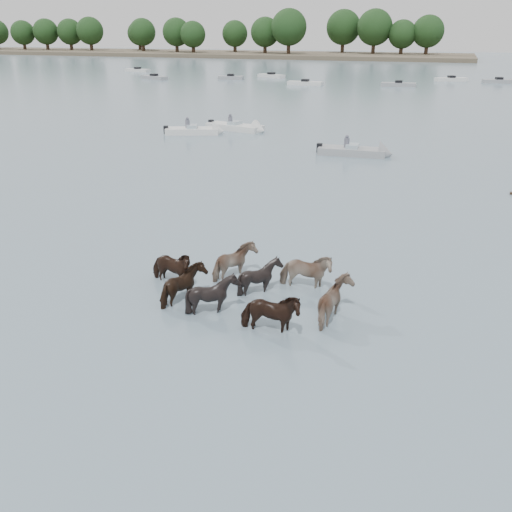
% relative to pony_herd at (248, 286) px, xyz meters
% --- Properties ---
extents(ground, '(400.00, 400.00, 0.00)m').
position_rel_pony_herd_xyz_m(ground, '(0.74, -2.09, -0.48)').
color(ground, slate).
rests_on(ground, ground).
extents(shoreline, '(160.00, 30.00, 1.00)m').
position_rel_pony_herd_xyz_m(shoreline, '(-69.26, 147.91, 0.02)').
color(shoreline, '#4C4233').
rests_on(shoreline, ground).
extents(pony_herd, '(7.48, 4.47, 1.49)m').
position_rel_pony_herd_xyz_m(pony_herd, '(0.00, 0.00, 0.00)').
color(pony_herd, black).
rests_on(pony_herd, ground).
extents(motorboat_a, '(4.93, 3.04, 1.92)m').
position_rel_pony_herd_xyz_m(motorboat_a, '(-13.25, 26.83, -0.25)').
color(motorboat_a, silver).
rests_on(motorboat_a, ground).
extents(motorboat_b, '(5.11, 1.76, 1.92)m').
position_rel_pony_herd_xyz_m(motorboat_b, '(0.29, 22.72, -0.25)').
color(motorboat_b, gray).
rests_on(motorboat_b, ground).
extents(motorboat_f, '(5.59, 2.83, 1.92)m').
position_rel_pony_herd_xyz_m(motorboat_f, '(-10.58, 29.20, -0.26)').
color(motorboat_f, silver).
rests_on(motorboat_f, ground).
extents(distant_flotilla, '(109.73, 20.33, 0.93)m').
position_rel_pony_herd_xyz_m(distant_flotilla, '(1.13, 75.94, -0.22)').
color(distant_flotilla, silver).
rests_on(distant_flotilla, ground).
extents(treeline, '(144.49, 21.20, 12.57)m').
position_rel_pony_herd_xyz_m(treeline, '(-62.76, 148.86, 6.24)').
color(treeline, '#382619').
rests_on(treeline, ground).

